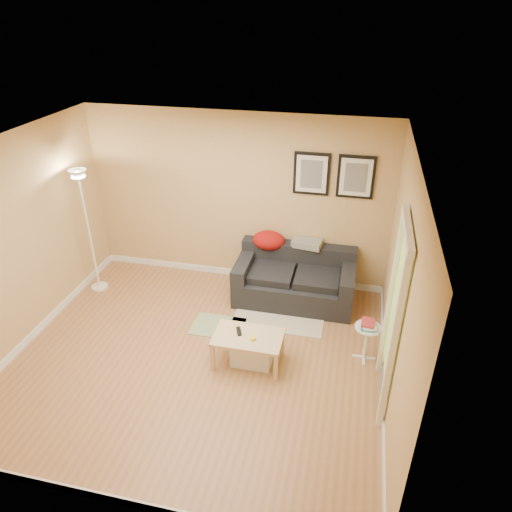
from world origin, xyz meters
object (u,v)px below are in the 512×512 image
side_table (366,343)px  coffee_table (248,349)px  sofa (295,277)px  storage_bin (252,351)px  book_stack (368,324)px  floor_lamp (90,236)px

side_table → coffee_table: bearing=-164.0°
sofa → storage_bin: 1.50m
storage_bin → book_stack: (1.34, 0.36, 0.37)m
storage_bin → side_table: 1.39m
coffee_table → side_table: size_ratio=1.70×
storage_bin → side_table: side_table is taller
sofa → coffee_table: size_ratio=2.06×
sofa → book_stack: size_ratio=7.56×
sofa → side_table: (1.05, -1.09, -0.13)m
coffee_table → side_table: side_table is taller
storage_bin → sofa: bearing=78.6°
side_table → book_stack: book_stack is taller
coffee_table → sofa: bearing=86.1°
book_stack → floor_lamp: floor_lamp is taller
coffee_table → floor_lamp: floor_lamp is taller
book_stack → sofa: bearing=129.3°
sofa → side_table: size_ratio=3.49×
book_stack → storage_bin: bearing=-169.3°
storage_bin → coffee_table: bearing=-139.8°
storage_bin → book_stack: 1.43m
coffee_table → storage_bin: size_ratio=1.64×
coffee_table → floor_lamp: size_ratio=0.43×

